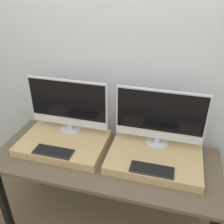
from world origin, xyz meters
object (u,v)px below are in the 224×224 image
Objects in this scene: keyboard_right at (152,170)px; monitor_left at (68,105)px; monitor_right at (160,117)px; keyboard_left at (53,151)px.

monitor_left is at bearing 156.80° from keyboard_right.
monitor_right is (0.74, 0.00, 0.00)m from monitor_left.
keyboard_right is at bearing 0.00° from keyboard_left.
keyboard_right is (0.74, -0.32, -0.24)m from monitor_left.
keyboard_left is 0.84m from monitor_right.
monitor_right is at bearing 90.00° from keyboard_right.
monitor_left is 0.40m from keyboard_left.
keyboard_left is 1.00× the size of keyboard_right.
keyboard_left is at bearing -156.80° from monitor_right.
monitor_right is at bearing 23.20° from keyboard_left.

